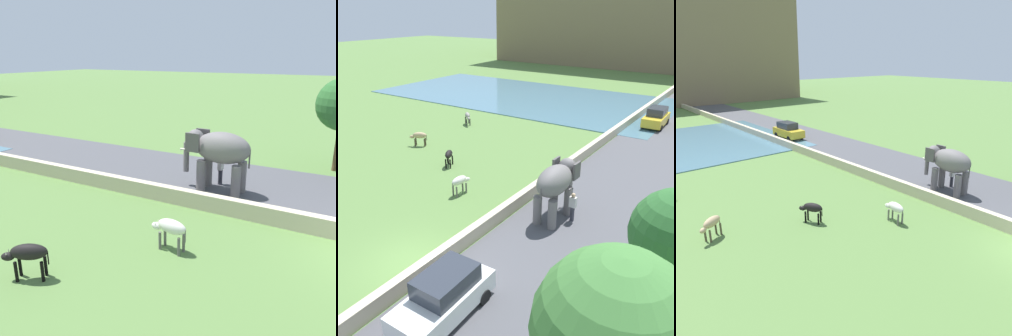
# 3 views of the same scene
# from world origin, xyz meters

# --- Properties ---
(road_surface) EXTENTS (7.00, 120.00, 0.06)m
(road_surface) POSITION_xyz_m (5.00, 20.00, 0.03)
(road_surface) COLOR #4C4C51
(road_surface) RESTS_ON ground
(barrier_wall) EXTENTS (0.40, 110.00, 0.73)m
(barrier_wall) POSITION_xyz_m (1.20, 18.00, 0.37)
(barrier_wall) COLOR beige
(barrier_wall) RESTS_ON ground
(elephant) EXTENTS (1.43, 3.47, 2.99)m
(elephant) POSITION_xyz_m (3.43, 6.96, 2.04)
(elephant) COLOR slate
(elephant) RESTS_ON ground
(person_beside_elephant) EXTENTS (0.36, 0.22, 1.63)m
(person_beside_elephant) POSITION_xyz_m (4.34, 7.12, 0.87)
(person_beside_elephant) COLOR #33333D
(person_beside_elephant) RESTS_ON ground
(car_yellow) EXTENTS (1.85, 4.03, 1.80)m
(car_yellow) POSITION_xyz_m (3.42, 27.19, 0.90)
(car_yellow) COLOR gold
(car_yellow) RESTS_ON ground
(cow_white) EXTENTS (0.54, 1.41, 1.15)m
(cow_white) POSITION_xyz_m (-2.48, 6.27, 0.84)
(cow_white) COLOR silver
(cow_white) RESTS_ON ground
(cow_tan) EXTENTS (1.36, 1.00, 1.15)m
(cow_tan) POSITION_xyz_m (-10.79, 10.95, 0.84)
(cow_tan) COLOR tan
(cow_tan) RESTS_ON ground
(cow_black) EXTENTS (0.99, 1.37, 1.15)m
(cow_black) POSITION_xyz_m (-5.97, 9.16, 0.84)
(cow_black) COLOR black
(cow_black) RESTS_ON ground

